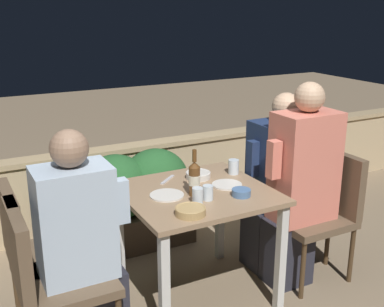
# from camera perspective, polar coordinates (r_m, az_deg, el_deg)

# --- Properties ---
(ground_plane) EXTENTS (16.00, 16.00, 0.00)m
(ground_plane) POSITION_cam_1_polar(r_m,az_deg,el_deg) (3.26, 0.52, -16.45)
(ground_plane) COLOR #847056
(parapet_wall) EXTENTS (9.00, 0.18, 0.68)m
(parapet_wall) POSITION_cam_1_polar(r_m,az_deg,el_deg) (4.15, -7.90, -3.54)
(parapet_wall) COLOR tan
(parapet_wall) RESTS_ON ground_plane
(dining_table) EXTENTS (0.87, 0.81, 0.73)m
(dining_table) POSITION_cam_1_polar(r_m,az_deg,el_deg) (2.96, 0.55, -6.35)
(dining_table) COLOR #937556
(dining_table) RESTS_ON ground_plane
(planter_hedge) EXTENTS (1.18, 0.47, 0.76)m
(planter_hedge) POSITION_cam_1_polar(r_m,az_deg,el_deg) (3.65, -9.04, -5.33)
(planter_hedge) COLOR brown
(planter_hedge) RESTS_ON ground_plane
(chair_left_near) EXTENTS (0.48, 0.48, 0.87)m
(chair_left_near) POSITION_cam_1_polar(r_m,az_deg,el_deg) (2.61, -17.10, -13.12)
(chair_left_near) COLOR brown
(chair_left_near) RESTS_ON ground_plane
(person_blue_shirt) EXTENTS (0.48, 0.26, 1.24)m
(person_blue_shirt) POSITION_cam_1_polar(r_m,az_deg,el_deg) (2.59, -12.80, -10.37)
(person_blue_shirt) COLOR #282833
(person_blue_shirt) RESTS_ON ground_plane
(chair_left_far) EXTENTS (0.48, 0.48, 0.87)m
(chair_left_far) POSITION_cam_1_polar(r_m,az_deg,el_deg) (2.86, -18.11, -10.36)
(chair_left_far) COLOR brown
(chair_left_far) RESTS_ON ground_plane
(chair_right_near) EXTENTS (0.48, 0.48, 0.87)m
(chair_right_near) POSITION_cam_1_polar(r_m,az_deg,el_deg) (3.39, 15.09, -5.66)
(chair_right_near) COLOR brown
(chair_right_near) RESTS_ON ground_plane
(person_coral_top) EXTENTS (0.49, 0.26, 1.36)m
(person_coral_top) POSITION_cam_1_polar(r_m,az_deg,el_deg) (3.20, 12.65, -3.73)
(person_coral_top) COLOR #282833
(person_coral_top) RESTS_ON ground_plane
(chair_right_far) EXTENTS (0.48, 0.48, 0.87)m
(chair_right_far) POSITION_cam_1_polar(r_m,az_deg,el_deg) (3.57, 12.67, -4.26)
(chair_right_far) COLOR brown
(chair_right_far) RESTS_ON ground_plane
(person_navy_jumper) EXTENTS (0.51, 0.26, 1.25)m
(person_navy_jumper) POSITION_cam_1_polar(r_m,az_deg,el_deg) (3.41, 10.15, -3.31)
(person_navy_jumper) COLOR #282833
(person_navy_jumper) RESTS_ON ground_plane
(beer_bottle) EXTENTS (0.07, 0.07, 0.28)m
(beer_bottle) POSITION_cam_1_polar(r_m,az_deg,el_deg) (2.82, 0.29, -2.92)
(beer_bottle) COLOR brown
(beer_bottle) RESTS_ON dining_table
(plate_0) EXTENTS (0.20, 0.20, 0.01)m
(plate_0) POSITION_cam_1_polar(r_m,az_deg,el_deg) (2.84, -3.01, -4.96)
(plate_0) COLOR silver
(plate_0) RESTS_ON dining_table
(plate_1) EXTENTS (0.19, 0.19, 0.01)m
(plate_1) POSITION_cam_1_polar(r_m,az_deg,el_deg) (3.01, 4.17, -3.70)
(plate_1) COLOR silver
(plate_1) RESTS_ON dining_table
(bowl_0) EXTENTS (0.11, 0.11, 0.04)m
(bowl_0) POSITION_cam_1_polar(r_m,az_deg,el_deg) (2.85, 5.86, -4.58)
(bowl_0) COLOR #4C709E
(bowl_0) RESTS_ON dining_table
(bowl_1) EXTENTS (0.16, 0.16, 0.04)m
(bowl_1) POSITION_cam_1_polar(r_m,az_deg,el_deg) (3.12, 0.74, -2.52)
(bowl_1) COLOR beige
(bowl_1) RESTS_ON dining_table
(bowl_2) EXTENTS (0.17, 0.17, 0.04)m
(bowl_2) POSITION_cam_1_polar(r_m,az_deg,el_deg) (2.59, -0.19, -6.77)
(bowl_2) COLOR tan
(bowl_2) RESTS_ON dining_table
(glass_cup_0) EXTENTS (0.06, 0.06, 0.10)m
(glass_cup_0) POSITION_cam_1_polar(r_m,az_deg,el_deg) (2.71, 0.67, -5.05)
(glass_cup_0) COLOR silver
(glass_cup_0) RESTS_ON dining_table
(glass_cup_1) EXTENTS (0.07, 0.07, 0.10)m
(glass_cup_1) POSITION_cam_1_polar(r_m,az_deg,el_deg) (3.20, 4.95, -1.58)
(glass_cup_1) COLOR silver
(glass_cup_1) RESTS_ON dining_table
(glass_cup_2) EXTENTS (0.06, 0.06, 0.09)m
(glass_cup_2) POSITION_cam_1_polar(r_m,az_deg,el_deg) (2.77, 1.89, -4.66)
(glass_cup_2) COLOR silver
(glass_cup_2) RESTS_ON dining_table
(fork_0) EXTENTS (0.14, 0.12, 0.01)m
(fork_0) POSITION_cam_1_polar(r_m,az_deg,el_deg) (3.09, -2.92, -3.10)
(fork_0) COLOR silver
(fork_0) RESTS_ON dining_table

